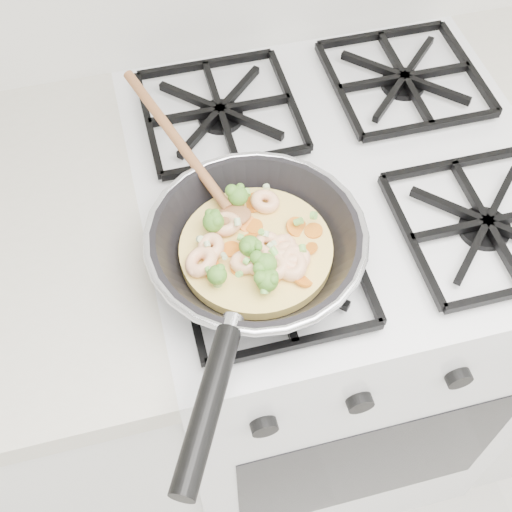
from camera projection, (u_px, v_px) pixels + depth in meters
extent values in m
cube|color=white|center=(320.00, 322.00, 1.35)|extent=(0.60, 0.60, 0.90)
cube|color=black|center=(371.00, 468.00, 1.19)|extent=(0.48, 0.00, 0.40)
cube|color=black|center=(345.00, 166.00, 0.97)|extent=(0.56, 0.56, 0.02)
torus|color=silver|center=(256.00, 236.00, 0.83)|extent=(0.28, 0.28, 0.01)
cylinder|color=black|center=(207.00, 408.00, 0.70)|extent=(0.11, 0.18, 0.03)
cylinder|color=#FCDB6D|center=(256.00, 250.00, 0.85)|extent=(0.19, 0.19, 0.02)
ellipsoid|color=#985F37|center=(233.00, 216.00, 0.86)|extent=(0.05, 0.06, 0.01)
cylinder|color=#985F37|center=(176.00, 138.00, 0.90)|extent=(0.10, 0.24, 0.06)
torus|color=#FFC996|center=(295.00, 259.00, 0.82)|extent=(0.05, 0.05, 0.02)
torus|color=#FFC996|center=(291.00, 264.00, 0.82)|extent=(0.05, 0.05, 0.03)
torus|color=#FFC996|center=(245.00, 262.00, 0.82)|extent=(0.04, 0.04, 0.02)
torus|color=#FFC996|center=(289.00, 255.00, 0.82)|extent=(0.06, 0.06, 0.02)
torus|color=#FFC996|center=(282.00, 248.00, 0.83)|extent=(0.06, 0.06, 0.02)
torus|color=#FFC996|center=(265.00, 201.00, 0.87)|extent=(0.05, 0.05, 0.02)
torus|color=#FFC996|center=(273.00, 265.00, 0.82)|extent=(0.06, 0.06, 0.02)
torus|color=#FFC996|center=(267.00, 245.00, 0.83)|extent=(0.06, 0.06, 0.02)
torus|color=#FFC996|center=(256.00, 259.00, 0.82)|extent=(0.06, 0.06, 0.02)
torus|color=#FFC996|center=(225.00, 224.00, 0.85)|extent=(0.05, 0.05, 0.02)
torus|color=#FFC996|center=(211.00, 247.00, 0.83)|extent=(0.05, 0.05, 0.02)
torus|color=#FFC996|center=(201.00, 261.00, 0.82)|extent=(0.07, 0.07, 0.03)
ellipsoid|color=#5A9731|center=(267.00, 281.00, 0.79)|extent=(0.03, 0.03, 0.03)
ellipsoid|color=#5A9731|center=(217.00, 275.00, 0.80)|extent=(0.03, 0.03, 0.02)
ellipsoid|color=#5A9731|center=(238.00, 196.00, 0.86)|extent=(0.03, 0.03, 0.03)
ellipsoid|color=#5A9731|center=(266.00, 264.00, 0.80)|extent=(0.04, 0.04, 0.03)
ellipsoid|color=#5A9731|center=(250.00, 246.00, 0.82)|extent=(0.04, 0.04, 0.03)
ellipsoid|color=#5A9731|center=(213.00, 222.00, 0.84)|extent=(0.04, 0.04, 0.03)
cylinder|color=orange|center=(228.00, 216.00, 0.87)|extent=(0.03, 0.03, 0.01)
cylinder|color=orange|center=(270.00, 276.00, 0.82)|extent=(0.04, 0.04, 0.01)
cylinder|color=orange|center=(254.00, 226.00, 0.86)|extent=(0.03, 0.03, 0.00)
cylinder|color=orange|center=(248.00, 224.00, 0.86)|extent=(0.03, 0.03, 0.00)
cylinder|color=orange|center=(237.00, 210.00, 0.87)|extent=(0.02, 0.02, 0.00)
cylinder|color=orange|center=(231.00, 249.00, 0.84)|extent=(0.03, 0.03, 0.00)
cylinder|color=orange|center=(297.00, 227.00, 0.86)|extent=(0.03, 0.03, 0.01)
cylinder|color=orange|center=(254.00, 205.00, 0.88)|extent=(0.03, 0.03, 0.01)
cylinder|color=orange|center=(210.00, 270.00, 0.82)|extent=(0.04, 0.04, 0.01)
cylinder|color=orange|center=(314.00, 231.00, 0.86)|extent=(0.03, 0.03, 0.01)
cylinder|color=orange|center=(309.00, 249.00, 0.84)|extent=(0.03, 0.03, 0.01)
cylinder|color=orange|center=(219.00, 225.00, 0.86)|extent=(0.03, 0.03, 0.00)
cylinder|color=orange|center=(252.00, 238.00, 0.85)|extent=(0.03, 0.03, 0.01)
cylinder|color=orange|center=(240.00, 267.00, 0.82)|extent=(0.03, 0.03, 0.01)
cylinder|color=orange|center=(303.00, 280.00, 0.81)|extent=(0.03, 0.03, 0.01)
cylinder|color=orange|center=(253.00, 200.00, 0.88)|extent=(0.02, 0.02, 0.01)
cylinder|color=#B5CD91|center=(224.00, 256.00, 0.82)|extent=(0.01, 0.01, 0.01)
cylinder|color=#B5CD91|center=(237.00, 222.00, 0.83)|extent=(0.01, 0.01, 0.01)
cylinder|color=#7BC54F|center=(239.00, 274.00, 0.79)|extent=(0.01, 0.01, 0.01)
cylinder|color=#B5CD91|center=(274.00, 245.00, 0.83)|extent=(0.01, 0.01, 0.01)
cylinder|color=#B5CD91|center=(266.00, 234.00, 0.83)|extent=(0.01, 0.01, 0.01)
cylinder|color=#7BC54F|center=(246.00, 193.00, 0.87)|extent=(0.01, 0.01, 0.01)
cylinder|color=#7BC54F|center=(240.00, 237.00, 0.83)|extent=(0.01, 0.01, 0.01)
cylinder|color=#7BC54F|center=(264.00, 291.00, 0.79)|extent=(0.01, 0.01, 0.01)
cylinder|color=#7BC54F|center=(263.00, 233.00, 0.83)|extent=(0.01, 0.01, 0.01)
cylinder|color=#7BC54F|center=(247.00, 261.00, 0.80)|extent=(0.01, 0.01, 0.01)
cylinder|color=#B5CD91|center=(270.00, 246.00, 0.82)|extent=(0.01, 0.01, 0.01)
cylinder|color=#B5CD91|center=(266.00, 188.00, 0.87)|extent=(0.01, 0.01, 0.01)
cylinder|color=#7BC54F|center=(274.00, 252.00, 0.82)|extent=(0.01, 0.01, 0.01)
cylinder|color=#B5CD91|center=(207.00, 244.00, 0.82)|extent=(0.01, 0.01, 0.01)
cylinder|color=#B5CD91|center=(212.00, 271.00, 0.80)|extent=(0.01, 0.01, 0.01)
cylinder|color=#B5CD91|center=(200.00, 239.00, 0.83)|extent=(0.01, 0.01, 0.01)
cylinder|color=#7BC54F|center=(299.00, 222.00, 0.85)|extent=(0.01, 0.01, 0.01)
cylinder|color=#7BC54F|center=(208.00, 270.00, 0.80)|extent=(0.01, 0.01, 0.01)
cylinder|color=#7BC54F|center=(314.00, 216.00, 0.84)|extent=(0.01, 0.01, 0.01)
cylinder|color=#7BC54F|center=(302.00, 249.00, 0.82)|extent=(0.01, 0.01, 0.01)
cylinder|color=#7BC54F|center=(249.00, 246.00, 0.83)|extent=(0.01, 0.01, 0.01)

